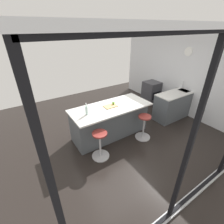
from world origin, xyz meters
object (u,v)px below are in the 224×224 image
stool_by_window (144,128)px  stool_middle (100,146)px  water_bottle (87,110)px  oven_range (151,92)px  apple_green (113,103)px  cutting_board (110,106)px  kitchen_island (110,121)px

stool_by_window → stool_middle: size_ratio=1.00×
stool_middle → water_bottle: (0.03, -0.58, 0.73)m
oven_range → stool_by_window: 2.61m
stool_by_window → apple_green: apple_green is taller
oven_range → apple_green: bearing=21.1°
stool_by_window → stool_middle: bearing=0.0°
cutting_board → apple_green: bearing=-163.2°
oven_range → cutting_board: (2.71, 1.03, 0.52)m
stool_middle → water_bottle: bearing=-87.1°
cutting_board → water_bottle: 0.75m
cutting_board → water_bottle: bearing=4.6°
stool_middle → cutting_board: size_ratio=2.02×
stool_by_window → cutting_board: 1.15m
kitchen_island → apple_green: 0.54m
stool_by_window → cutting_board: size_ratio=2.02×
kitchen_island → water_bottle: size_ratio=7.24×
apple_green → cutting_board: bearing=16.8°
stool_by_window → water_bottle: 1.74m
oven_range → cutting_board: bearing=20.9°
kitchen_island → water_bottle: 0.96m
stool_by_window → apple_green: (0.59, -0.68, 0.67)m
oven_range → apple_green: apple_green is taller
cutting_board → apple_green: (-0.12, -0.04, 0.05)m
stool_by_window → water_bottle: bearing=-21.8°
kitchen_island → stool_middle: (0.72, 0.66, -0.14)m
kitchen_island → stool_by_window: bearing=137.2°
cutting_board → apple_green: size_ratio=4.67×
oven_range → cutting_board: cutting_board is taller
stool_by_window → water_bottle: water_bottle is taller
kitchen_island → apple_green: size_ratio=29.31×
stool_middle → oven_range: bearing=-153.9°
oven_range → stool_middle: (3.43, 1.68, -0.11)m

